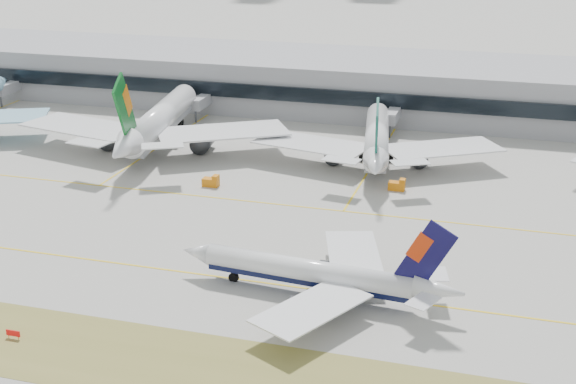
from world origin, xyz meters
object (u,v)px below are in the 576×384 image
(widebody_cathay, at_px, (377,140))
(widebody_eva, at_px, (158,122))
(terminal, at_px, (365,84))
(taxiing_airliner, at_px, (318,274))

(widebody_cathay, bearing_deg, widebody_eva, 84.07)
(widebody_cathay, relative_size, terminal, 0.21)
(taxiing_airliner, bearing_deg, widebody_eva, -43.88)
(widebody_eva, height_order, terminal, widebody_eva)
(widebody_eva, bearing_deg, terminal, -46.31)
(taxiing_airliner, height_order, widebody_cathay, widebody_cathay)
(taxiing_airliner, xyz_separation_m, widebody_eva, (-58.56, 67.02, 2.75))
(widebody_cathay, distance_m, terminal, 52.91)
(widebody_eva, relative_size, terminal, 0.24)
(taxiing_airliner, relative_size, widebody_eva, 0.69)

